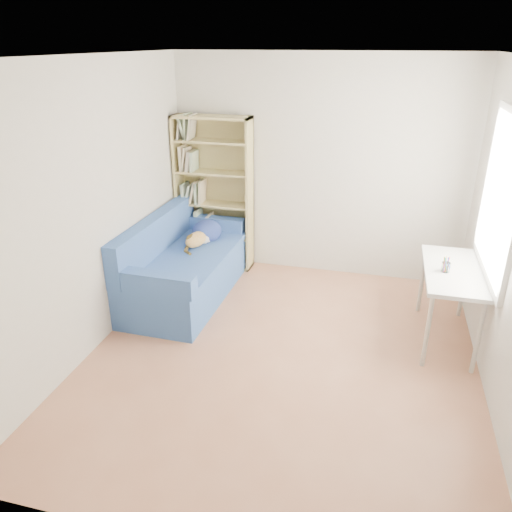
{
  "coord_description": "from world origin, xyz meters",
  "views": [
    {
      "loc": [
        0.74,
        -3.82,
        2.7
      ],
      "look_at": [
        -0.32,
        0.31,
        0.85
      ],
      "focal_mm": 35.0,
      "sensor_mm": 36.0,
      "label": 1
    }
  ],
  "objects_px": {
    "desk": "(452,277)",
    "pen_cup": "(446,266)",
    "sofa": "(184,267)",
    "bookshelf": "(214,200)"
  },
  "relations": [
    {
      "from": "sofa",
      "to": "pen_cup",
      "type": "relative_size",
      "value": 12.53
    },
    {
      "from": "sofa",
      "to": "desk",
      "type": "bearing_deg",
      "value": -3.57
    },
    {
      "from": "bookshelf",
      "to": "pen_cup",
      "type": "bearing_deg",
      "value": -24.64
    },
    {
      "from": "sofa",
      "to": "desk",
      "type": "xyz_separation_m",
      "value": [
        2.81,
        -0.25,
        0.32
      ]
    },
    {
      "from": "sofa",
      "to": "bookshelf",
      "type": "distance_m",
      "value": 1.04
    },
    {
      "from": "sofa",
      "to": "pen_cup",
      "type": "distance_m",
      "value": 2.78
    },
    {
      "from": "desk",
      "to": "pen_cup",
      "type": "height_order",
      "value": "pen_cup"
    },
    {
      "from": "desk",
      "to": "pen_cup",
      "type": "distance_m",
      "value": 0.17
    },
    {
      "from": "bookshelf",
      "to": "desk",
      "type": "bearing_deg",
      "value": -22.73
    },
    {
      "from": "sofa",
      "to": "bookshelf",
      "type": "bearing_deg",
      "value": 86.45
    }
  ]
}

